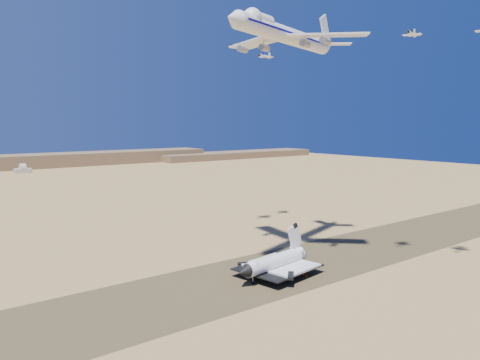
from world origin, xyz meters
TOP-DOWN VIEW (x-y plane):
  - ground at (0.00, 0.00)m, footprint 1200.00×1200.00m
  - runway at (0.00, 0.00)m, footprint 600.00×50.00m
  - ridgeline at (65.32, 527.31)m, footprint 960.00×90.00m
  - shuttle at (23.11, -4.81)m, footprint 40.50×28.76m
  - carrier_747 at (40.10, 9.46)m, footprint 88.65×65.89m
  - crew_a at (31.31, -14.92)m, footprint 0.65×0.80m
  - crew_b at (31.65, -12.78)m, footprint 0.66×0.94m
  - crew_c at (32.11, -12.91)m, footprint 1.20×1.14m
  - chase_jet_a at (71.92, -30.97)m, footprint 13.37×7.85m
  - chase_jet_e at (59.15, 63.58)m, footprint 15.68×8.92m
  - chase_jet_f at (80.83, 68.68)m, footprint 14.73×8.63m

SIDE VIEW (x-z plane):
  - ground at x=0.00m, z-range 0.00..0.00m
  - runway at x=0.00m, z-range 0.00..0.06m
  - crew_b at x=31.65m, z-range 0.06..1.83m
  - crew_c at x=32.11m, z-range 0.06..1.94m
  - crew_a at x=31.31m, z-range 0.06..1.96m
  - shuttle at x=23.11m, z-range -4.60..15.30m
  - ridgeline at x=65.32m, z-range -1.37..16.63m
  - chase_jet_a at x=71.92m, z-range 95.37..98.79m
  - carrier_747 at x=40.10m, z-range 87.87..110.12m
  - chase_jet_f at x=80.83m, z-range 97.96..101.72m
  - chase_jet_e at x=59.15m, z-range 100.58..104.54m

